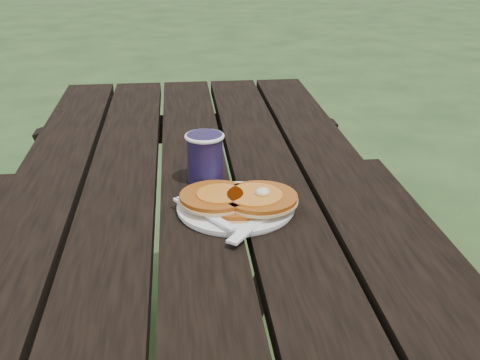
{
  "coord_description": "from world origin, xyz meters",
  "views": [
    {
      "loc": [
        -0.03,
        -1.04,
        1.24
      ],
      "look_at": [
        0.08,
        -0.04,
        0.8
      ],
      "focal_mm": 45.0,
      "sensor_mm": 36.0,
      "label": 1
    }
  ],
  "objects": [
    {
      "name": "knife",
      "position": [
        0.1,
        -0.13,
        0.76
      ],
      "size": [
        0.12,
        0.16,
        0.0
      ],
      "primitive_type": "cube",
      "rotation": [
        0.0,
        0.0,
        -0.64
      ],
      "color": "white",
      "rests_on": "plate"
    },
    {
      "name": "pancake_stack",
      "position": [
        0.07,
        -0.07,
        0.77
      ],
      "size": [
        0.21,
        0.15,
        0.04
      ],
      "rotation": [
        0.0,
        0.0,
        0.11
      ],
      "color": "#AD5313",
      "rests_on": "plate"
    },
    {
      "name": "picnic_table",
      "position": [
        0.0,
        0.0,
        0.37
      ],
      "size": [
        1.36,
        1.8,
        0.75
      ],
      "color": "black",
      "rests_on": "ground"
    },
    {
      "name": "coffee_cup",
      "position": [
        0.02,
        0.08,
        0.81
      ],
      "size": [
        0.08,
        0.08,
        0.1
      ],
      "rotation": [
        0.0,
        0.0,
        -0.08
      ],
      "color": "#1C1437",
      "rests_on": "picnic_table"
    },
    {
      "name": "fork",
      "position": [
        0.02,
        -0.12,
        0.77
      ],
      "size": [
        0.11,
        0.15,
        0.01
      ],
      "primitive_type": null,
      "rotation": [
        0.0,
        0.0,
        0.57
      ],
      "color": "white",
      "rests_on": "plate"
    },
    {
      "name": "plate",
      "position": [
        0.07,
        -0.06,
        0.76
      ],
      "size": [
        0.22,
        0.22,
        0.01
      ],
      "primitive_type": "cylinder",
      "rotation": [
        0.0,
        0.0,
        0.07
      ],
      "color": "white",
      "rests_on": "picnic_table"
    }
  ]
}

